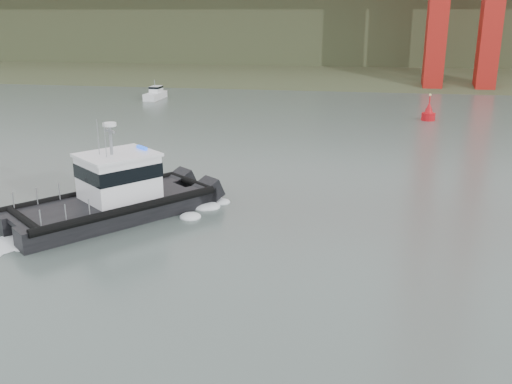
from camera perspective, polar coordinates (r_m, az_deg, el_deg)
ground at (r=25.12m, az=-5.42°, el=-11.28°), size 400.00×400.00×0.00m
headlands at (r=146.89m, az=7.81°, el=15.42°), size 500.00×105.36×27.12m
patrol_boat at (r=35.81m, az=-13.99°, el=-0.13°), size 11.44×12.59×6.08m
motorboat at (r=85.34m, az=-10.02°, el=9.63°), size 1.93×5.29×2.87m
nav_buoy at (r=69.94m, az=16.87°, el=7.57°), size 1.58×1.58×3.28m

